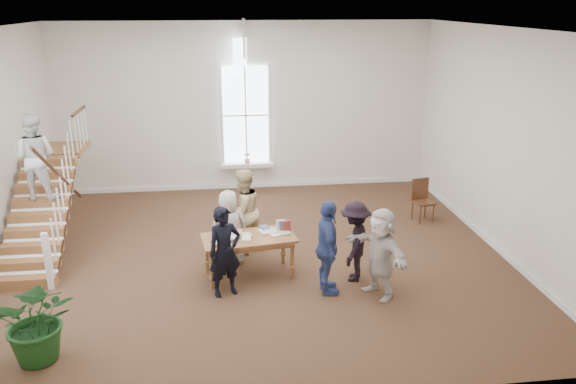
{
  "coord_description": "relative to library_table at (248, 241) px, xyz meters",
  "views": [
    {
      "loc": [
        -0.69,
        -10.51,
        4.99
      ],
      "look_at": [
        0.65,
        0.4,
        1.22
      ],
      "focal_mm": 35.0,
      "sensor_mm": 36.0,
      "label": 1
    }
  ],
  "objects": [
    {
      "name": "woman_cluster_b",
      "position": [
        1.95,
        -0.37,
        0.04
      ],
      "size": [
        0.9,
        1.13,
        1.53
      ],
      "primitive_type": "imported",
      "rotation": [
        0.0,
        0.0,
        4.33
      ],
      "color": "black",
      "rests_on": "ground"
    },
    {
      "name": "person_yellow",
      "position": [
        -0.04,
        1.1,
        0.17
      ],
      "size": [
        1.1,
        1.06,
        1.79
      ],
      "primitive_type": "imported",
      "rotation": [
        0.0,
        0.0,
        3.76
      ],
      "color": "#DAC188",
      "rests_on": "ground"
    },
    {
      "name": "ground",
      "position": [
        0.26,
        0.87,
        -0.72
      ],
      "size": [
        10.0,
        10.0,
        0.0
      ],
      "primitive_type": "plane",
      "color": "#4A2A1D",
      "rests_on": "ground"
    },
    {
      "name": "police_officer",
      "position": [
        -0.44,
        -0.65,
        0.1
      ],
      "size": [
        0.71,
        0.59,
        1.65
      ],
      "primitive_type": "imported",
      "rotation": [
        0.0,
        0.0,
        0.39
      ],
      "color": "black",
      "rests_on": "ground"
    },
    {
      "name": "staircase",
      "position": [
        -4.08,
        1.62,
        0.9
      ],
      "size": [
        1.1,
        4.1,
        2.92
      ],
      "color": "brown",
      "rests_on": "ground"
    },
    {
      "name": "library_table",
      "position": [
        0.0,
        0.0,
        0.0
      ],
      "size": [
        1.83,
        1.11,
        0.87
      ],
      "rotation": [
        0.0,
        0.0,
        0.15
      ],
      "color": "brown",
      "rests_on": "ground"
    },
    {
      "name": "elderly_woman",
      "position": [
        -0.34,
        0.6,
        0.03
      ],
      "size": [
        0.8,
        0.58,
        1.52
      ],
      "primitive_type": "imported",
      "rotation": [
        0.0,
        0.0,
        3.28
      ],
      "color": "beige",
      "rests_on": "ground"
    },
    {
      "name": "room_shell",
      "position": [
        0.26,
        5.26,
        -0.32
      ],
      "size": [
        10.49,
        10.0,
        10.0
      ],
      "color": "silver",
      "rests_on": "ground"
    },
    {
      "name": "woman_cluster_a",
      "position": [
        1.35,
        -0.82,
        0.15
      ],
      "size": [
        0.43,
        1.03,
        1.74
      ],
      "primitive_type": "imported",
      "rotation": [
        0.0,
        0.0,
        1.56
      ],
      "color": "navy",
      "rests_on": "ground"
    },
    {
      "name": "floor_plant",
      "position": [
        -3.14,
        -2.26,
        -0.07
      ],
      "size": [
        1.2,
        1.05,
        1.3
      ],
      "primitive_type": "imported",
      "rotation": [
        0.0,
        0.0,
        0.03
      ],
      "color": "#133912",
      "rests_on": "ground"
    },
    {
      "name": "side_chair",
      "position": [
        4.24,
        2.38,
        -0.16
      ],
      "size": [
        0.52,
        0.52,
        1.01
      ],
      "rotation": [
        0.0,
        0.0,
        0.21
      ],
      "color": "#331A0E",
      "rests_on": "ground"
    },
    {
      "name": "woman_cluster_c",
      "position": [
        2.25,
        -1.02,
        0.09
      ],
      "size": [
        1.09,
        1.58,
        1.64
      ],
      "primitive_type": "imported",
      "rotation": [
        0.0,
        0.0,
        5.16
      ],
      "color": "silver",
      "rests_on": "ground"
    }
  ]
}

